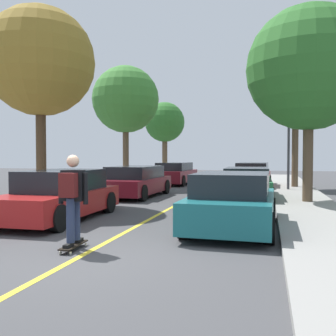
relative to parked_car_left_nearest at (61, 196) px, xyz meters
name	(u,v)px	position (x,y,z in m)	size (l,w,h in m)	color
ground	(81,256)	(2.35, -3.34, -0.66)	(80.00, 80.00, 0.00)	#424244
center_line	(150,219)	(2.35, 0.66, -0.65)	(0.12, 39.20, 0.01)	gold
parked_car_left_nearest	(61,196)	(0.00, 0.00, 0.00)	(1.92, 4.50, 1.35)	maroon
parked_car_left_near	(136,181)	(0.00, 6.13, 0.00)	(2.08, 4.59, 1.30)	maroon
parked_car_left_far	(175,173)	(0.00, 13.25, 0.01)	(2.06, 4.40, 1.33)	maroon
parked_car_right_nearest	(233,202)	(4.69, -0.24, 0.00)	(2.02, 4.13, 1.35)	#196066
parked_car_right_near	(247,184)	(4.69, 6.12, -0.02)	(2.04, 4.65, 1.28)	#1E5B33
parked_car_right_far	(253,175)	(4.69, 11.78, 0.02)	(1.98, 4.71, 1.37)	maroon
street_tree_left_nearest	(40,62)	(-2.16, 2.41, 4.33)	(3.76, 3.76, 6.75)	#4C3823
street_tree_left_near	(126,100)	(-2.16, 10.59, 4.18)	(3.68, 3.68, 6.57)	brown
street_tree_left_far	(165,123)	(-2.16, 18.86, 3.62)	(3.03, 3.03, 5.69)	brown
street_tree_right_nearest	(309,69)	(6.85, 4.92, 4.14)	(4.34, 4.34, 6.84)	brown
street_tree_right_near	(296,87)	(6.85, 11.57, 4.67)	(3.85, 3.85, 7.13)	brown
streetlamp	(289,120)	(6.44, 9.84, 2.81)	(0.36, 0.24, 5.83)	#38383D
skateboard	(74,245)	(2.00, -2.96, -0.57)	(0.28, 0.85, 0.10)	black
skateboarder	(72,194)	(2.01, -3.00, 0.39)	(0.58, 0.71, 1.66)	black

